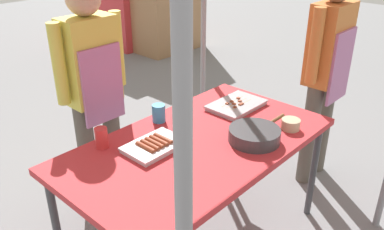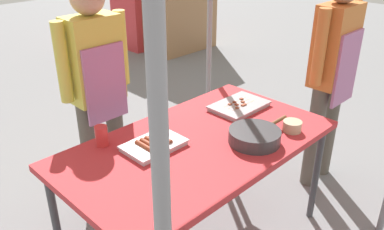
# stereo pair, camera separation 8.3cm
# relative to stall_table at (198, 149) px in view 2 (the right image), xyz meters

# --- Properties ---
(stall_table) EXTENTS (1.60, 0.90, 0.75)m
(stall_table) POSITION_rel_stall_table_xyz_m (0.00, 0.00, 0.00)
(stall_table) COLOR #C63338
(stall_table) RESTS_ON ground
(tray_grilled_sausages) EXTENTS (0.33, 0.23, 0.05)m
(tray_grilled_sausages) POSITION_rel_stall_table_xyz_m (-0.23, 0.12, 0.07)
(tray_grilled_sausages) COLOR silver
(tray_grilled_sausages) RESTS_ON stall_table
(tray_meat_skewers) EXTENTS (0.38, 0.26, 0.04)m
(tray_meat_skewers) POSITION_rel_stall_table_xyz_m (0.52, 0.12, 0.07)
(tray_meat_skewers) COLOR #ADADB2
(tray_meat_skewers) RESTS_ON stall_table
(cooking_wok) EXTENTS (0.46, 0.30, 0.08)m
(cooking_wok) POSITION_rel_stall_table_xyz_m (0.22, -0.23, 0.09)
(cooking_wok) COLOR #38383A
(cooking_wok) RESTS_ON stall_table
(condiment_bowl) EXTENTS (0.11, 0.11, 0.06)m
(condiment_bowl) POSITION_rel_stall_table_xyz_m (0.49, -0.31, 0.08)
(condiment_bowl) COLOR #BFB28C
(condiment_bowl) RESTS_ON stall_table
(drink_cup_near_edge) EXTENTS (0.08, 0.08, 0.11)m
(drink_cup_near_edge) POSITION_rel_stall_table_xyz_m (0.02, 0.35, 0.11)
(drink_cup_near_edge) COLOR #338CBF
(drink_cup_near_edge) RESTS_ON stall_table
(drink_cup_by_wok) EXTENTS (0.07, 0.07, 0.12)m
(drink_cup_by_wok) POSITION_rel_stall_table_xyz_m (-0.41, 0.35, 0.11)
(drink_cup_by_wok) COLOR red
(drink_cup_by_wok) RESTS_ON stall_table
(vendor_woman) EXTENTS (0.52, 0.23, 1.58)m
(vendor_woman) POSITION_rel_stall_table_xyz_m (-0.13, 0.81, 0.24)
(vendor_woman) COLOR #595147
(vendor_woman) RESTS_ON ground
(customer_nearby) EXTENTS (0.52, 0.23, 1.61)m
(customer_nearby) POSITION_rel_stall_table_xyz_m (1.20, -0.17, 0.26)
(customer_nearby) COLOR #595147
(customer_nearby) RESTS_ON ground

